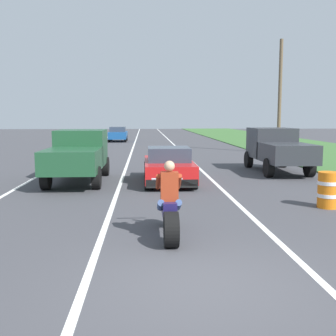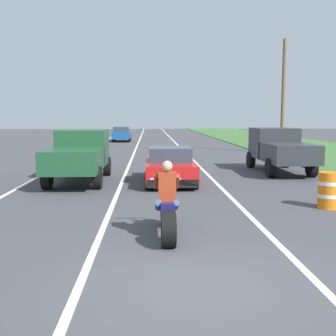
% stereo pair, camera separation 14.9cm
% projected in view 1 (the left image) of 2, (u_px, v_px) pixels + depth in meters
% --- Properties ---
extents(ground_plane, '(160.00, 160.00, 0.00)m').
position_uv_depth(ground_plane, '(204.00, 284.00, 6.20)').
color(ground_plane, '#424247').
extents(lane_stripe_left_solid, '(0.14, 120.00, 0.01)m').
position_uv_depth(lane_stripe_left_solid, '(72.00, 157.00, 25.70)').
color(lane_stripe_left_solid, white).
rests_on(lane_stripe_left_solid, ground).
extents(lane_stripe_right_solid, '(0.14, 120.00, 0.01)m').
position_uv_depth(lane_stripe_right_solid, '(187.00, 156.00, 26.12)').
color(lane_stripe_right_solid, white).
rests_on(lane_stripe_right_solid, ground).
extents(lane_stripe_centre_dashed, '(0.14, 120.00, 0.01)m').
position_uv_depth(lane_stripe_centre_dashed, '(130.00, 157.00, 25.91)').
color(lane_stripe_centre_dashed, white).
rests_on(lane_stripe_centre_dashed, ground).
extents(motorcycle_with_rider, '(0.70, 2.21, 1.62)m').
position_uv_depth(motorcycle_with_rider, '(169.00, 210.00, 8.51)').
color(motorcycle_with_rider, black).
rests_on(motorcycle_with_rider, ground).
extents(sports_car_red, '(1.84, 4.30, 1.37)m').
position_uv_depth(sports_car_red, '(168.00, 166.00, 15.74)').
color(sports_car_red, red).
rests_on(sports_car_red, ground).
extents(pickup_truck_left_lane_dark_green, '(2.02, 4.80, 1.98)m').
position_uv_depth(pickup_truck_left_lane_dark_green, '(78.00, 154.00, 15.79)').
color(pickup_truck_left_lane_dark_green, '#1E4C2D').
rests_on(pickup_truck_left_lane_dark_green, ground).
extents(pickup_truck_right_shoulder_dark_grey, '(2.02, 4.80, 1.98)m').
position_uv_depth(pickup_truck_right_shoulder_dark_grey, '(277.00, 148.00, 18.71)').
color(pickup_truck_right_shoulder_dark_grey, '#2D3035').
rests_on(pickup_truck_right_shoulder_dark_grey, ground).
extents(utility_pole_roadside, '(0.24, 0.24, 7.71)m').
position_uv_depth(utility_pole_roadside, '(280.00, 97.00, 28.18)').
color(utility_pole_roadside, brown).
rests_on(utility_pole_roadside, ground).
extents(construction_barrel_nearest, '(0.58, 0.58, 1.00)m').
position_uv_depth(construction_barrel_nearest, '(328.00, 190.00, 11.38)').
color(construction_barrel_nearest, orange).
rests_on(construction_barrel_nearest, ground).
extents(distant_car_far_ahead, '(1.80, 4.00, 1.50)m').
position_uv_depth(distant_car_far_ahead, '(118.00, 134.00, 41.88)').
color(distant_car_far_ahead, '#194C8C').
rests_on(distant_car_far_ahead, ground).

